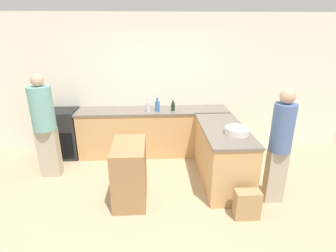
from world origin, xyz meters
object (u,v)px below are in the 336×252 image
at_px(island_table, 130,173).
at_px(mixing_bowl, 237,131).
at_px(water_bottle_blue, 157,106).
at_px(vinegar_bottle_clear, 148,106).
at_px(wine_bottle_dark, 173,106).
at_px(range_oven, 64,133).
at_px(person_by_range, 44,123).
at_px(person_at_peninsula, 280,143).
at_px(paper_bag, 247,204).

relative_size(island_table, mixing_bowl, 2.48).
distance_m(water_bottle_blue, vinegar_bottle_clear, 0.18).
distance_m(wine_bottle_dark, vinegar_bottle_clear, 0.48).
bearing_deg(water_bottle_blue, wine_bottle_dark, 2.15).
height_order(range_oven, mixing_bowl, mixing_bowl).
distance_m(mixing_bowl, vinegar_bottle_clear, 1.80).
relative_size(water_bottle_blue, person_by_range, 0.15).
xyz_separation_m(wine_bottle_dark, person_by_range, (-2.15, -0.68, -0.06)).
bearing_deg(island_table, person_by_range, 151.42).
bearing_deg(mixing_bowl, island_table, -172.96).
bearing_deg(person_by_range, island_table, -28.58).
bearing_deg(person_at_peninsula, paper_bag, -145.01).
bearing_deg(island_table, vinegar_bottle_clear, 79.88).
bearing_deg(mixing_bowl, person_by_range, 169.06).
relative_size(range_oven, island_table, 1.07).
relative_size(range_oven, paper_bag, 2.35).
height_order(water_bottle_blue, vinegar_bottle_clear, vinegar_bottle_clear).
distance_m(island_table, paper_bag, 1.67).
xyz_separation_m(island_table, vinegar_bottle_clear, (0.25, 1.40, 0.59)).
height_order(mixing_bowl, person_at_peninsula, person_at_peninsula).
xyz_separation_m(mixing_bowl, wine_bottle_dark, (-0.86, 1.26, 0.03)).
distance_m(wine_bottle_dark, paper_bag, 2.29).
distance_m(water_bottle_blue, person_by_range, 1.97).
height_order(mixing_bowl, vinegar_bottle_clear, vinegar_bottle_clear).
bearing_deg(wine_bottle_dark, mixing_bowl, -55.83).
height_order(island_table, water_bottle_blue, water_bottle_blue).
relative_size(person_at_peninsula, paper_bag, 4.18).
relative_size(water_bottle_blue, wine_bottle_dark, 1.27).
bearing_deg(wine_bottle_dark, person_at_peninsula, -49.67).
bearing_deg(vinegar_bottle_clear, wine_bottle_dark, 6.70).
bearing_deg(mixing_bowl, vinegar_bottle_clear, 137.86).
relative_size(mixing_bowl, water_bottle_blue, 1.38).
bearing_deg(person_at_peninsula, vinegar_bottle_clear, 139.90).
xyz_separation_m(person_at_peninsula, paper_bag, (-0.51, -0.36, -0.72)).
bearing_deg(island_table, paper_bag, -17.69).
height_order(wine_bottle_dark, person_at_peninsula, person_at_peninsula).
distance_m(water_bottle_blue, paper_bag, 2.41).
height_order(wine_bottle_dark, paper_bag, wine_bottle_dark).
bearing_deg(person_at_peninsula, island_table, 176.04).
height_order(range_oven, person_at_peninsula, person_at_peninsula).
distance_m(range_oven, person_at_peninsula, 3.92).
distance_m(mixing_bowl, wine_bottle_dark, 1.53).
xyz_separation_m(range_oven, vinegar_bottle_clear, (1.67, -0.14, 0.56)).
distance_m(island_table, wine_bottle_dark, 1.73).
relative_size(mixing_bowl, wine_bottle_dark, 1.75).
relative_size(vinegar_bottle_clear, person_by_range, 0.15).
xyz_separation_m(person_by_range, paper_bag, (3.00, -1.28, -0.75)).
distance_m(island_table, water_bottle_blue, 1.62).
bearing_deg(wine_bottle_dark, vinegar_bottle_clear, -173.30).
relative_size(wine_bottle_dark, person_by_range, 0.12).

